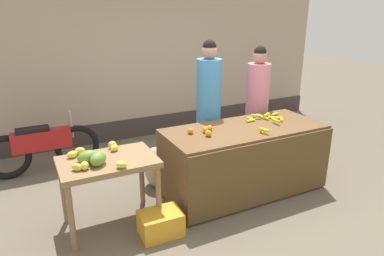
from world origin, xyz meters
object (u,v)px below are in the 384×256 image
object	(u,v)px
vendor_woman_blue_shirt	(208,109)
parked_motorcycle	(42,147)
produce_crate	(161,223)
produce_sack	(155,167)
vendor_woman_pink_shirt	(257,105)

from	to	relation	value
vendor_woman_blue_shirt	parked_motorcycle	size ratio (longest dim) A/B	1.19
produce_crate	produce_sack	world-z (taller)	produce_sack
produce_crate	parked_motorcycle	bearing A→B (deg)	114.03
vendor_woman_pink_shirt	produce_sack	bearing A→B (deg)	-176.13
vendor_woman_pink_shirt	produce_crate	size ratio (longest dim) A/B	4.04
vendor_woman_blue_shirt	vendor_woman_pink_shirt	distance (m)	0.87
produce_crate	produce_sack	bearing A→B (deg)	71.69
vendor_woman_blue_shirt	produce_crate	world-z (taller)	vendor_woman_blue_shirt
parked_motorcycle	produce_crate	xyz separation A→B (m)	(0.96, -2.15, -0.27)
vendor_woman_blue_shirt	parked_motorcycle	distance (m)	2.45
vendor_woman_pink_shirt	produce_crate	world-z (taller)	vendor_woman_pink_shirt
produce_crate	produce_sack	xyz separation A→B (m)	(0.34, 1.03, 0.15)
vendor_woman_pink_shirt	produce_sack	distance (m)	1.82
vendor_woman_blue_shirt	produce_sack	size ratio (longest dim) A/B	3.41
vendor_woman_pink_shirt	produce_sack	xyz separation A→B (m)	(-1.71, -0.12, -0.62)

